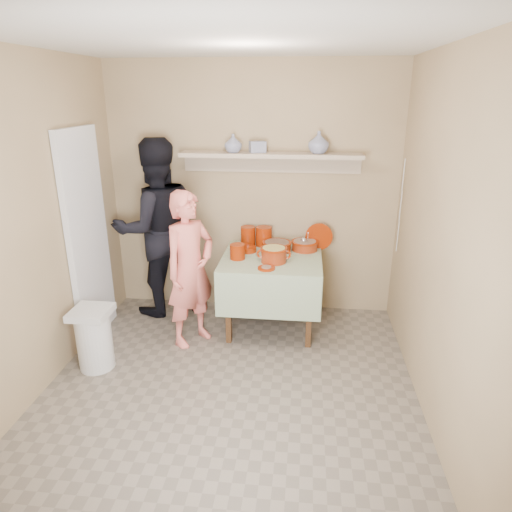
# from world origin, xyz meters

# --- Properties ---
(ground) EXTENTS (3.50, 3.50, 0.00)m
(ground) POSITION_xyz_m (0.00, 0.00, 0.00)
(ground) COLOR #6E6357
(ground) RESTS_ON ground
(tile_panel) EXTENTS (0.06, 0.70, 2.00)m
(tile_panel) POSITION_xyz_m (-1.46, 0.95, 1.00)
(tile_panel) COLOR silver
(tile_panel) RESTS_ON ground
(plate_stack_a) EXTENTS (0.15, 0.15, 0.20)m
(plate_stack_a) POSITION_xyz_m (-0.03, 1.60, 0.86)
(plate_stack_a) COLOR #751A03
(plate_stack_a) RESTS_ON serving_table
(plate_stack_b) EXTENTS (0.17, 0.17, 0.20)m
(plate_stack_b) POSITION_xyz_m (0.14, 1.61, 0.86)
(plate_stack_b) COLOR #751A03
(plate_stack_b) RESTS_ON serving_table
(bowl_stack) EXTENTS (0.15, 0.15, 0.15)m
(bowl_stack) POSITION_xyz_m (-0.08, 1.17, 0.83)
(bowl_stack) COLOR #751A03
(bowl_stack) RESTS_ON serving_table
(empty_bowl) EXTENTS (0.18, 0.18, 0.05)m
(empty_bowl) POSITION_xyz_m (-0.01, 1.40, 0.79)
(empty_bowl) COLOR #751A03
(empty_bowl) RESTS_ON serving_table
(propped_lid) EXTENTS (0.28, 0.04, 0.28)m
(propped_lid) POSITION_xyz_m (0.71, 1.60, 0.88)
(propped_lid) COLOR #751A03
(propped_lid) RESTS_ON serving_table
(vase_right) EXTENTS (0.26, 0.26, 0.21)m
(vase_right) POSITION_xyz_m (0.66, 1.62, 1.83)
(vase_right) COLOR navy
(vase_right) RESTS_ON wall_shelf
(vase_left) EXTENTS (0.24, 0.24, 0.18)m
(vase_left) POSITION_xyz_m (-0.17, 1.61, 1.81)
(vase_left) COLOR navy
(vase_left) RESTS_ON wall_shelf
(ceramic_box) EXTENTS (0.18, 0.16, 0.11)m
(ceramic_box) POSITION_xyz_m (0.07, 1.63, 1.77)
(ceramic_box) COLOR navy
(ceramic_box) RESTS_ON wall_shelf
(person_cook) EXTENTS (0.60, 0.64, 1.48)m
(person_cook) POSITION_xyz_m (-0.48, 0.90, 0.74)
(person_cook) COLOR #E66E63
(person_cook) RESTS_ON ground
(person_helper) EXTENTS (1.15, 1.09, 1.87)m
(person_helper) POSITION_xyz_m (-0.98, 1.52, 0.93)
(person_helper) COLOR black
(person_helper) RESTS_ON ground
(room_shell) EXTENTS (3.04, 3.54, 2.62)m
(room_shell) POSITION_xyz_m (0.00, 0.00, 1.61)
(room_shell) COLOR tan
(room_shell) RESTS_ON ground
(serving_table) EXTENTS (0.97, 0.97, 0.76)m
(serving_table) POSITION_xyz_m (0.25, 1.28, 0.64)
(serving_table) COLOR #4C2D16
(serving_table) RESTS_ON ground
(cazuela_meat_a) EXTENTS (0.30, 0.30, 0.10)m
(cazuela_meat_a) POSITION_xyz_m (0.29, 1.44, 0.82)
(cazuela_meat_a) COLOR maroon
(cazuela_meat_a) RESTS_ON serving_table
(cazuela_meat_b) EXTENTS (0.28, 0.28, 0.10)m
(cazuela_meat_b) POSITION_xyz_m (0.57, 1.51, 0.82)
(cazuela_meat_b) COLOR maroon
(cazuela_meat_b) RESTS_ON serving_table
(ladle) EXTENTS (0.08, 0.26, 0.19)m
(ladle) POSITION_xyz_m (0.56, 1.49, 0.87)
(ladle) COLOR silver
(ladle) RESTS_ON cazuela_meat_b
(cazuela_rice) EXTENTS (0.33, 0.25, 0.14)m
(cazuela_rice) POSITION_xyz_m (0.28, 1.13, 0.85)
(cazuela_rice) COLOR maroon
(cazuela_rice) RESTS_ON serving_table
(front_plate) EXTENTS (0.16, 0.16, 0.03)m
(front_plate) POSITION_xyz_m (0.23, 0.93, 0.77)
(front_plate) COLOR #751A03
(front_plate) RESTS_ON serving_table
(wall_shelf) EXTENTS (1.80, 0.25, 0.21)m
(wall_shelf) POSITION_xyz_m (0.20, 1.65, 1.67)
(wall_shelf) COLOR tan
(wall_shelf) RESTS_ON room_shell
(trash_bin) EXTENTS (0.32, 0.32, 0.56)m
(trash_bin) POSITION_xyz_m (-1.21, 0.36, 0.28)
(trash_bin) COLOR silver
(trash_bin) RESTS_ON ground
(electrical_cord) EXTENTS (0.01, 0.05, 0.90)m
(electrical_cord) POSITION_xyz_m (1.47, 1.48, 1.25)
(electrical_cord) COLOR silver
(electrical_cord) RESTS_ON wall_shelf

